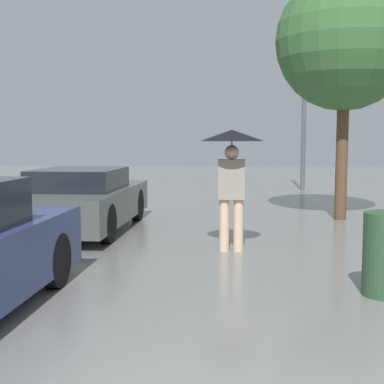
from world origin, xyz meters
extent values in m
cylinder|color=beige|center=(-0.48, 5.79, 0.40)|extent=(0.15, 0.15, 0.81)
cylinder|color=beige|center=(-0.26, 5.79, 0.40)|extent=(0.15, 0.15, 0.81)
cube|color=gray|center=(-0.37, 5.79, 1.11)|extent=(0.40, 0.24, 0.61)
sphere|color=beige|center=(-0.37, 5.79, 1.52)|extent=(0.22, 0.22, 0.22)
cylinder|color=#515456|center=(-0.37, 5.79, 1.37)|extent=(0.02, 0.02, 0.64)
cone|color=black|center=(-0.37, 5.79, 1.78)|extent=(0.98, 0.98, 0.17)
cylinder|color=black|center=(-2.37, 3.58, 0.32)|extent=(0.18, 0.64, 0.64)
cube|color=#4C514C|center=(-3.22, 7.46, 0.49)|extent=(1.74, 4.04, 0.61)
cube|color=black|center=(-3.22, 7.26, 0.98)|extent=(1.48, 1.82, 0.38)
cylinder|color=black|center=(-4.00, 8.72, 0.33)|extent=(0.18, 0.65, 0.65)
cylinder|color=black|center=(-2.43, 8.72, 0.33)|extent=(0.18, 0.65, 0.65)
cylinder|color=black|center=(-4.00, 6.21, 0.33)|extent=(0.18, 0.65, 0.65)
cylinder|color=black|center=(-2.43, 6.21, 0.33)|extent=(0.18, 0.65, 0.65)
cylinder|color=brown|center=(1.88, 9.22, 1.47)|extent=(0.25, 0.25, 2.95)
sphere|color=#386633|center=(1.88, 9.22, 3.74)|extent=(2.87, 2.87, 2.87)
cylinder|color=#515456|center=(1.78, 15.65, 2.27)|extent=(0.15, 0.15, 4.54)
sphere|color=beige|center=(1.78, 15.65, 4.62)|extent=(0.25, 0.25, 0.25)
camera|label=1|loc=(-0.20, -2.35, 1.74)|focal=50.00mm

